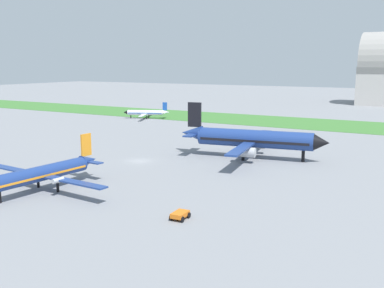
% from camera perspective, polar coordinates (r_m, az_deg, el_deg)
% --- Properties ---
extents(ground_plane, '(600.00, 600.00, 0.00)m').
position_cam_1_polar(ground_plane, '(87.04, -6.61, -2.18)').
color(ground_plane, gray).
extents(grass_taxiway_strip, '(360.00, 28.00, 0.08)m').
position_cam_1_polar(grass_taxiway_strip, '(149.77, 9.70, 2.92)').
color(grass_taxiway_strip, '#3D7533').
rests_on(grass_taxiway_strip, ground_plane).
extents(airplane_foreground_turboprop, '(24.76, 21.22, 7.41)m').
position_cam_1_polar(airplane_foreground_turboprop, '(69.39, -18.38, -3.50)').
color(airplane_foreground_turboprop, navy).
rests_on(airplane_foreground_turboprop, ground_plane).
extents(airplane_midfield_jet, '(29.82, 30.28, 10.73)m').
position_cam_1_polar(airplane_midfield_jet, '(89.31, 7.59, 0.64)').
color(airplane_midfield_jet, navy).
rests_on(airplane_midfield_jet, ground_plane).
extents(airplane_taxiing_turboprop, '(15.38, 17.73, 5.62)m').
position_cam_1_polar(airplane_taxiing_turboprop, '(154.82, -5.83, 3.99)').
color(airplane_taxiing_turboprop, silver).
rests_on(airplane_taxiing_turboprop, ground_plane).
extents(baggage_cart_near_gate, '(1.88, 2.48, 0.90)m').
position_cam_1_polar(baggage_cart_near_gate, '(54.65, -1.53, -8.96)').
color(baggage_cart_near_gate, orange).
rests_on(baggage_cart_near_gate, ground_plane).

